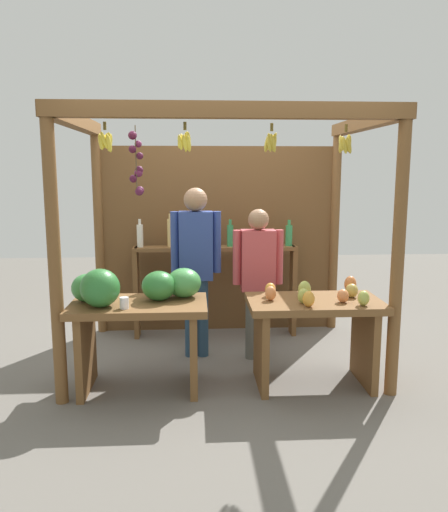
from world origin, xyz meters
TOP-DOWN VIEW (x-y plane):
  - ground_plane at (0.00, 0.00)m, footprint 12.00×12.00m
  - market_stall at (-0.00, 0.40)m, footprint 2.77×1.93m
  - fruit_counter_left at (-0.75, -0.67)m, footprint 1.16×0.64m
  - fruit_counter_right at (0.73, -0.68)m, footprint 1.11×0.64m
  - bottle_shelf_unit at (-0.04, 0.68)m, footprint 1.77×0.22m
  - vendor_man at (-0.26, 0.06)m, footprint 0.48×0.22m
  - vendor_woman at (0.33, -0.04)m, footprint 0.48×0.20m

SIDE VIEW (x-z plane):
  - ground_plane at x=0.00m, z-range 0.00..0.00m
  - fruit_counter_right at x=0.73m, z-range 0.10..1.00m
  - fruit_counter_left at x=-0.75m, z-range 0.17..1.22m
  - bottle_shelf_unit at x=-0.04m, z-range 0.10..1.46m
  - vendor_woman at x=0.33m, z-range 0.13..1.59m
  - vendor_man at x=-0.26m, z-range 0.17..1.82m
  - market_stall at x=0.00m, z-range 0.20..2.51m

